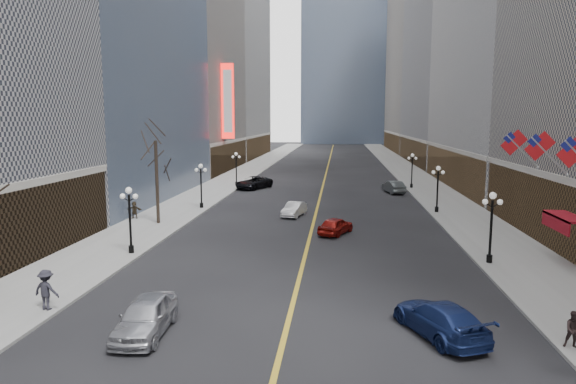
% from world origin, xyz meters
% --- Properties ---
extents(sidewalk_east, '(6.00, 230.00, 0.15)m').
position_xyz_m(sidewalk_east, '(14.00, 70.00, 0.07)').
color(sidewalk_east, gray).
rests_on(sidewalk_east, ground).
extents(sidewalk_west, '(6.00, 230.00, 0.15)m').
position_xyz_m(sidewalk_west, '(-14.00, 70.00, 0.07)').
color(sidewalk_west, gray).
rests_on(sidewalk_west, ground).
extents(lane_line, '(0.25, 200.00, 0.02)m').
position_xyz_m(lane_line, '(0.00, 80.00, 0.01)').
color(lane_line, gold).
rests_on(lane_line, ground).
extents(bldg_east_c, '(26.60, 40.60, 48.80)m').
position_xyz_m(bldg_east_c, '(29.88, 106.00, 24.18)').
color(bldg_east_c, '#969699').
rests_on(bldg_east_c, ground).
extents(bldg_east_d, '(26.60, 46.60, 62.80)m').
position_xyz_m(bldg_east_d, '(29.90, 149.00, 31.17)').
color(bldg_east_d, gray).
rests_on(bldg_east_d, ground).
extents(bldg_west_c, '(26.60, 30.60, 50.80)m').
position_xyz_m(bldg_west_c, '(-29.88, 87.00, 25.19)').
color(bldg_west_c, gray).
rests_on(bldg_west_c, ground).
extents(bldg_west_d, '(26.60, 38.60, 72.80)m').
position_xyz_m(bldg_west_d, '(-29.92, 121.00, 36.17)').
color(bldg_west_d, silver).
rests_on(bldg_west_d, ground).
extents(streetlamp_east_1, '(1.26, 0.44, 4.52)m').
position_xyz_m(streetlamp_east_1, '(11.80, 30.00, 2.90)').
color(streetlamp_east_1, black).
rests_on(streetlamp_east_1, sidewalk_east).
extents(streetlamp_east_2, '(1.26, 0.44, 4.52)m').
position_xyz_m(streetlamp_east_2, '(11.80, 48.00, 2.90)').
color(streetlamp_east_2, black).
rests_on(streetlamp_east_2, sidewalk_east).
extents(streetlamp_east_3, '(1.26, 0.44, 4.52)m').
position_xyz_m(streetlamp_east_3, '(11.80, 66.00, 2.90)').
color(streetlamp_east_3, black).
rests_on(streetlamp_east_3, sidewalk_east).
extents(streetlamp_west_1, '(1.26, 0.44, 4.52)m').
position_xyz_m(streetlamp_west_1, '(-11.80, 30.00, 2.90)').
color(streetlamp_west_1, black).
rests_on(streetlamp_west_1, sidewalk_west).
extents(streetlamp_west_2, '(1.26, 0.44, 4.52)m').
position_xyz_m(streetlamp_west_2, '(-11.80, 48.00, 2.90)').
color(streetlamp_west_2, black).
rests_on(streetlamp_west_2, sidewalk_west).
extents(streetlamp_west_3, '(1.26, 0.44, 4.52)m').
position_xyz_m(streetlamp_west_3, '(-11.80, 66.00, 2.90)').
color(streetlamp_west_3, black).
rests_on(streetlamp_west_3, sidewalk_west).
extents(flag_4, '(2.87, 0.12, 2.87)m').
position_xyz_m(flag_4, '(15.31, 32.00, 7.29)').
color(flag_4, '#B2B2B7').
rests_on(flag_4, ground).
extents(flag_5, '(2.87, 0.12, 2.87)m').
position_xyz_m(flag_5, '(15.31, 37.00, 7.29)').
color(flag_5, '#B2B2B7').
rests_on(flag_5, ground).
extents(awning_c, '(1.40, 4.00, 0.93)m').
position_xyz_m(awning_c, '(16.11, 30.00, 3.08)').
color(awning_c, maroon).
rests_on(awning_c, ground).
extents(theatre_marquee, '(2.00, 0.55, 12.00)m').
position_xyz_m(theatre_marquee, '(-15.88, 80.00, 12.00)').
color(theatre_marquee, red).
rests_on(theatre_marquee, ground).
extents(tree_west_far, '(3.60, 3.60, 7.92)m').
position_xyz_m(tree_west_far, '(-13.50, 40.00, 6.24)').
color(tree_west_far, '#2D231C').
rests_on(tree_west_far, sidewalk_west).
extents(car_nb_near, '(2.10, 4.81, 1.61)m').
position_xyz_m(car_nb_near, '(-5.96, 17.55, 0.81)').
color(car_nb_near, '#B7B9C0').
rests_on(car_nb_near, ground).
extents(car_nb_mid, '(2.27, 4.23, 1.32)m').
position_xyz_m(car_nb_mid, '(-2.00, 45.13, 0.66)').
color(car_nb_mid, '#BABABC').
rests_on(car_nb_mid, ground).
extents(car_nb_far, '(4.91, 6.47, 1.63)m').
position_xyz_m(car_nb_far, '(-9.00, 63.84, 0.82)').
color(car_nb_far, black).
rests_on(car_nb_far, ground).
extents(car_sb_near, '(4.00, 5.58, 1.50)m').
position_xyz_m(car_sb_near, '(6.58, 18.66, 0.75)').
color(car_sb_near, navy).
rests_on(car_sb_near, ground).
extents(car_sb_mid, '(3.15, 4.40, 1.39)m').
position_xyz_m(car_sb_mid, '(2.00, 37.81, 0.70)').
color(car_sb_mid, maroon).
rests_on(car_sb_mid, ground).
extents(car_sb_far, '(2.71, 4.97, 1.55)m').
position_xyz_m(car_sb_far, '(9.00, 61.62, 0.78)').
color(car_sb_far, '#4D5354').
rests_on(car_sb_far, ground).
extents(ped_east_walk, '(0.81, 0.56, 1.51)m').
position_xyz_m(ped_east_walk, '(11.60, 17.63, 0.91)').
color(ped_east_walk, black).
rests_on(ped_east_walk, sidewalk_east).
extents(ped_west_walk, '(1.33, 0.70, 1.96)m').
position_xyz_m(ped_west_walk, '(-11.60, 19.49, 1.13)').
color(ped_west_walk, '#23222B').
rests_on(ped_west_walk, sidewalk_west).
extents(ped_west_far, '(1.46, 0.45, 1.57)m').
position_xyz_m(ped_west_far, '(-16.40, 41.81, 0.93)').
color(ped_west_far, '#30271A').
rests_on(ped_west_far, sidewalk_west).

